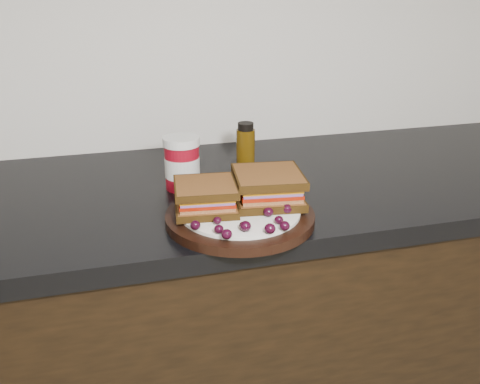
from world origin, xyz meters
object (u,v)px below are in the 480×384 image
at_px(plate, 240,217).
at_px(condiment_jar, 182,163).
at_px(sandwich_left, 206,197).
at_px(oil_bottle, 246,148).

bearing_deg(plate, condiment_jar, 111.28).
height_order(plate, sandwich_left, sandwich_left).
bearing_deg(sandwich_left, oil_bottle, 65.33).
xyz_separation_m(sandwich_left, condiment_jar, (-0.01, 0.18, 0.01)).
distance_m(plate, oil_bottle, 0.27).
height_order(sandwich_left, condiment_jar, condiment_jar).
height_order(sandwich_left, oil_bottle, oil_bottle).
distance_m(plate, condiment_jar, 0.21).
xyz_separation_m(plate, oil_bottle, (0.08, 0.25, 0.05)).
relative_size(sandwich_left, condiment_jar, 0.99).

